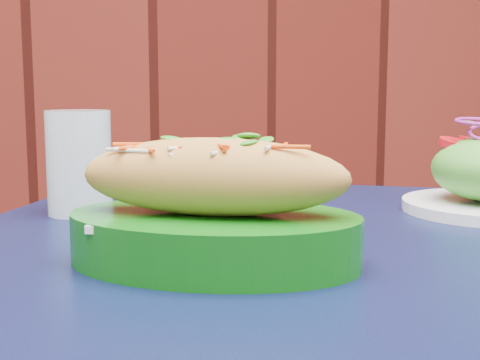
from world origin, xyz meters
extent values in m
cube|color=black|center=(0.10, 1.26, 0.73)|extent=(1.04, 1.04, 0.03)
cube|color=white|center=(-0.03, 1.26, 0.79)|extent=(0.20, 0.14, 0.01)
ellipsoid|color=gold|center=(-0.03, 1.26, 0.82)|extent=(0.23, 0.15, 0.06)
cylinder|color=#B80D16|center=(0.28, 1.45, 0.83)|extent=(0.04, 0.04, 0.01)
cylinder|color=#B80D16|center=(0.31, 1.46, 0.83)|extent=(0.04, 0.04, 0.01)
cylinder|color=silver|center=(-0.15, 1.49, 0.81)|extent=(0.07, 0.07, 0.11)
camera|label=1|loc=(-0.10, 0.74, 0.89)|focal=50.00mm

